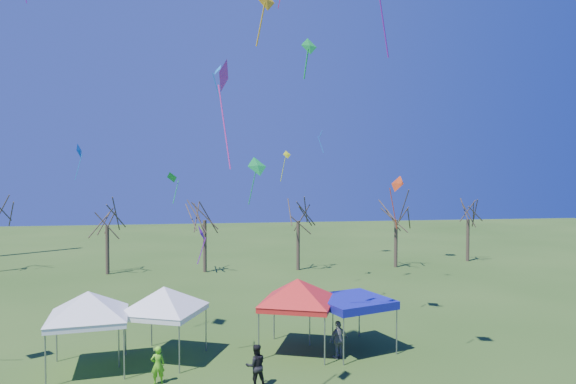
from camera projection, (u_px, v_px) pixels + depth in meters
name	position (u px, v px, depth m)	size (l,w,h in m)	color
ground	(258.00, 377.00, 22.12)	(140.00, 140.00, 0.00)	#2A4B18
tree_1	(107.00, 208.00, 44.57)	(3.42, 3.42, 7.54)	#3D2D21
tree_2	(205.00, 202.00, 45.59)	(3.71, 3.71, 8.18)	#3D2D21
tree_3	(298.00, 203.00, 46.58)	(3.59, 3.59, 7.91)	#3D2D21
tree_4	(396.00, 203.00, 48.00)	(3.58, 3.58, 7.89)	#3D2D21
tree_5	(468.00, 204.00, 51.36)	(3.39, 3.39, 7.46)	#3D2D21
tent_white_west	(88.00, 297.00, 22.75)	(4.60, 4.60, 4.09)	gray
tent_white_mid	(164.00, 291.00, 24.17)	(4.17, 4.17, 3.97)	gray
tent_red	(298.00, 284.00, 25.17)	(4.42, 4.42, 4.17)	gray
tent_blue	(352.00, 302.00, 25.42)	(4.19, 4.19, 2.60)	gray
person_dark	(256.00, 366.00, 21.01)	(0.86, 0.67, 1.77)	black
person_grey	(338.00, 339.00, 24.31)	(1.05, 0.44, 1.79)	slate
person_green	(158.00, 365.00, 21.36)	(0.57, 0.38, 1.57)	#68D221
kite_17	(397.00, 185.00, 31.02)	(0.88, 1.19, 3.32)	#C23A12
kite_2	(80.00, 151.00, 43.57)	(0.67, 1.27, 3.12)	blue
kite_24	(217.00, 70.00, 32.70)	(0.79, 0.96, 2.12)	#147FDC
kite_13	(172.00, 178.00, 43.23)	(1.23, 1.14, 2.70)	green
kite_27	(266.00, 1.00, 19.85)	(0.93, 0.77, 2.21)	gold
kite_11	(257.00, 166.00, 34.29)	(1.73, 1.46, 3.28)	green
kite_5	(223.00, 77.00, 17.35)	(0.65, 1.18, 3.74)	#EF35A7
kite_19	(321.00, 135.00, 40.47)	(0.55, 0.74, 1.83)	blue
kite_25	(309.00, 47.00, 20.38)	(0.79, 0.53, 1.67)	green
kite_1	(202.00, 233.00, 24.06)	(0.48, 0.86, 1.86)	purple
kite_22	(287.00, 156.00, 43.69)	(0.99, 0.89, 2.69)	yellow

